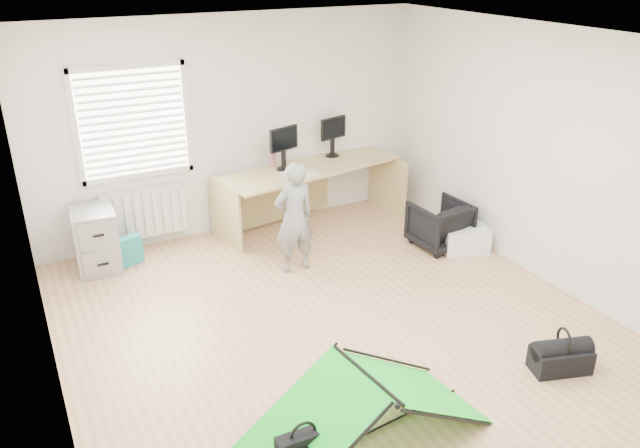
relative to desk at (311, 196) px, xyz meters
name	(u,v)px	position (x,y,z in m)	size (l,w,h in m)	color
ground	(339,328)	(-0.87, -2.32, -0.41)	(5.50, 5.50, 0.00)	tan
back_wall	(232,126)	(-0.87, 0.43, 0.94)	(5.00, 0.02, 2.70)	silver
window	(133,123)	(-2.07, 0.39, 1.14)	(1.20, 0.06, 1.20)	silver
radiator	(145,213)	(-2.07, 0.35, 0.04)	(1.00, 0.12, 0.60)	silver
desk	(311,196)	(0.00, 0.00, 0.00)	(2.40, 0.76, 0.82)	tan
filing_cabinet	(96,239)	(-2.70, 0.07, -0.05)	(0.46, 0.62, 0.72)	gray
monitor_left	(283,154)	(-0.36, 0.06, 0.61)	(0.42, 0.09, 0.41)	black
monitor_right	(332,142)	(0.45, 0.26, 0.60)	(0.41, 0.09, 0.39)	black
keyboard	(298,174)	(-0.29, -0.20, 0.42)	(0.48, 0.16, 0.02)	beige
thermos	(273,158)	(-0.43, 0.22, 0.53)	(0.07, 0.07, 0.24)	#AC6061
office_chair	(440,224)	(1.11, -1.28, -0.12)	(0.62, 0.63, 0.58)	black
person	(294,218)	(-0.73, -1.02, 0.23)	(0.47, 0.31, 1.29)	gray
kite	(366,406)	(-1.41, -3.68, -0.12)	(1.86, 0.82, 0.58)	#14D426
storage_crate	(465,239)	(1.31, -1.53, -0.26)	(0.54, 0.38, 0.30)	silver
tote_bag	(129,251)	(-2.37, -0.02, -0.24)	(0.29, 0.13, 0.34)	teal
duffel_bag	(560,360)	(0.51, -3.78, -0.30)	(0.50, 0.26, 0.22)	black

